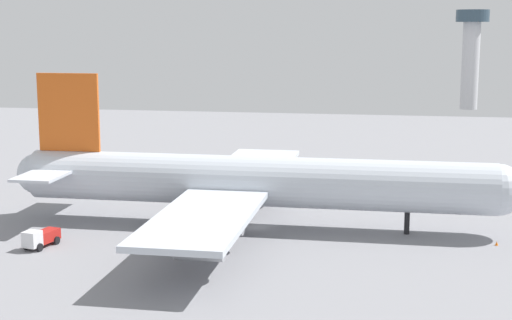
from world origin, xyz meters
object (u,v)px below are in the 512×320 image
Objects in this scene: pushback_tractor at (308,165)px; control_tower at (471,49)px; baggage_tug at (464,202)px; safety_cone_nose at (497,243)px; fuel_truck at (40,238)px; cargo_airplane at (254,182)px.

control_tower is at bearing 71.33° from pushback_tractor.
safety_cone_nose is (2.22, -19.10, -0.78)m from baggage_tug.
safety_cone_nose is at bearing -83.36° from baggage_tug.
pushback_tractor is at bearing -108.67° from control_tower.
control_tower reaches higher than fuel_truck.
safety_cone_nose is 164.31m from control_tower.
safety_cone_nose is (55.09, 10.58, -0.96)m from fuel_truck.
baggage_tug is 60.63m from fuel_truck.
fuel_truck is 56.10m from safety_cone_nose.
fuel_truck is at bearing -111.09° from control_tower.
control_tower is at bearing 68.91° from fuel_truck.
safety_cone_nose is at bearing -94.13° from control_tower.
fuel_truck is at bearing -150.69° from baggage_tug.
cargo_airplane is at bearing -93.93° from pushback_tractor.
pushback_tractor reaches higher than fuel_truck.
cargo_airplane reaches higher than baggage_tug.
cargo_airplane is 33.18m from baggage_tug.
safety_cone_nose is at bearing 10.87° from fuel_truck.
cargo_airplane is at bearing -151.52° from baggage_tug.
pushback_tractor is (-26.00, 25.30, 0.21)m from baggage_tug.
baggage_tug is at bearing -44.21° from pushback_tractor.
cargo_airplane is 31.79m from safety_cone_nose.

